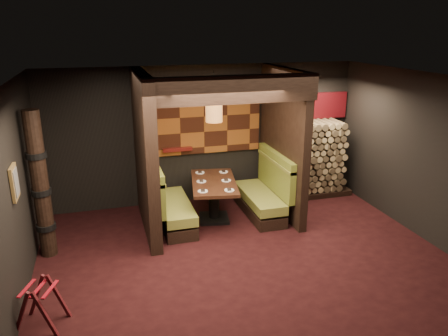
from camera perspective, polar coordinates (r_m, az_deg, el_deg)
floor at (r=7.16m, az=2.96°, el=-12.02°), size 6.50×5.50×0.02m
ceiling at (r=6.24m, az=3.39°, el=11.43°), size 6.50×5.50×0.02m
wall_back at (r=9.11m, az=-2.56°, el=4.40°), size 6.50×0.02×2.85m
wall_front at (r=4.29m, az=15.65°, el=-12.83°), size 6.50×0.02×2.85m
wall_left at (r=6.34m, az=-25.96°, el=-3.71°), size 0.02×5.50×2.85m
wall_right at (r=8.20m, az=25.23°, el=1.08°), size 0.02×5.50×2.85m
partition_left at (r=7.83m, az=-10.26°, el=1.82°), size 0.20×2.20×2.85m
partition_right at (r=8.54m, az=7.67°, el=3.32°), size 0.15×2.10×2.85m
header_beam at (r=6.92m, az=1.20°, el=10.20°), size 2.85×0.18×0.44m
tapa_back_panel at (r=8.97m, az=-2.68°, el=6.77°), size 2.40×0.06×1.55m
tapa_side_panel at (r=7.90m, az=-9.71°, el=5.20°), size 0.04×1.85×1.45m
lacquer_shelf at (r=8.95m, az=-6.11°, el=2.44°), size 0.60×0.12×0.07m
booth_bench_left at (r=8.21m, az=-7.16°, el=-4.83°), size 0.68×1.60×1.14m
booth_bench_right at (r=8.67m, az=5.28°, el=-3.48°), size 0.68×1.60×1.14m
dining_table at (r=8.31m, az=-1.33°, el=-3.27°), size 1.07×1.62×0.79m
place_settings at (r=8.22m, az=-1.34°, el=-1.67°), size 0.83×1.27×0.03m
pendant_lamp at (r=7.81m, az=-1.32°, el=7.68°), size 0.30×0.30×0.91m
framed_picture at (r=6.36m, az=-25.68°, el=-1.72°), size 0.05×0.36×0.46m
luggage_rack at (r=6.09m, az=-22.85°, el=-15.93°), size 0.70×0.60×0.64m
totem_column at (r=7.41m, az=-22.84°, el=-2.24°), size 0.31×0.31×2.40m
firewood_stack at (r=9.68m, az=11.34°, el=1.17°), size 1.73×0.70×1.64m
mosaic_header at (r=9.71m, az=10.85°, el=7.94°), size 1.83×0.10×0.56m
bay_front_post at (r=8.80m, az=7.53°, el=3.77°), size 0.08×0.08×2.85m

